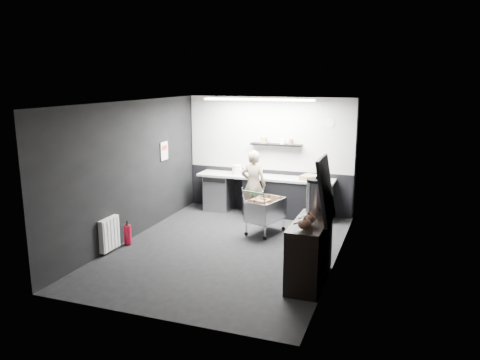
% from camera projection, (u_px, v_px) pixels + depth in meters
% --- Properties ---
extents(floor, '(5.50, 5.50, 0.00)m').
position_uv_depth(floor, '(227.00, 248.00, 8.74)').
color(floor, black).
rests_on(floor, ground).
extents(ceiling, '(5.50, 5.50, 0.00)m').
position_uv_depth(ceiling, '(226.00, 102.00, 8.17)').
color(ceiling, silver).
rests_on(ceiling, wall_back).
extents(wall_back, '(5.50, 0.00, 5.50)m').
position_uv_depth(wall_back, '(269.00, 155.00, 10.98)').
color(wall_back, black).
rests_on(wall_back, floor).
extents(wall_front, '(5.50, 0.00, 5.50)m').
position_uv_depth(wall_front, '(148.00, 221.00, 5.93)').
color(wall_front, black).
rests_on(wall_front, floor).
extents(wall_left, '(0.00, 5.50, 5.50)m').
position_uv_depth(wall_left, '(131.00, 171.00, 9.12)').
color(wall_left, black).
rests_on(wall_left, floor).
extents(wall_right, '(0.00, 5.50, 5.50)m').
position_uv_depth(wall_right, '(338.00, 186.00, 7.79)').
color(wall_right, black).
rests_on(wall_right, floor).
extents(kitchen_wall_panel, '(3.95, 0.02, 1.70)m').
position_uv_depth(kitchen_wall_panel, '(269.00, 134.00, 10.86)').
color(kitchen_wall_panel, beige).
rests_on(kitchen_wall_panel, wall_back).
extents(dado_panel, '(3.95, 0.02, 1.00)m').
position_uv_depth(dado_panel, '(268.00, 190.00, 11.15)').
color(dado_panel, black).
rests_on(dado_panel, wall_back).
extents(floating_shelf, '(1.20, 0.22, 0.04)m').
position_uv_depth(floating_shelf, '(276.00, 145.00, 10.74)').
color(floating_shelf, black).
rests_on(floating_shelf, wall_back).
extents(wall_clock, '(0.20, 0.03, 0.20)m').
position_uv_depth(wall_clock, '(330.00, 123.00, 10.32)').
color(wall_clock, white).
rests_on(wall_clock, wall_back).
extents(poster, '(0.02, 0.30, 0.40)m').
position_uv_depth(poster, '(164.00, 151.00, 10.26)').
color(poster, white).
rests_on(poster, wall_left).
extents(poster_red_band, '(0.02, 0.22, 0.10)m').
position_uv_depth(poster_red_band, '(164.00, 148.00, 10.24)').
color(poster_red_band, red).
rests_on(poster_red_band, poster).
extents(radiator, '(0.10, 0.50, 0.60)m').
position_uv_depth(radiator, '(109.00, 234.00, 8.48)').
color(radiator, white).
rests_on(radiator, wall_left).
extents(ceiling_strip, '(2.40, 0.20, 0.04)m').
position_uv_depth(ceiling_strip, '(258.00, 100.00, 9.87)').
color(ceiling_strip, white).
rests_on(ceiling_strip, ceiling).
extents(prep_counter, '(3.20, 0.61, 0.90)m').
position_uv_depth(prep_counter, '(270.00, 195.00, 10.83)').
color(prep_counter, black).
rests_on(prep_counter, floor).
extents(person, '(0.60, 0.41, 1.56)m').
position_uv_depth(person, '(253.00, 185.00, 10.43)').
color(person, beige).
rests_on(person, floor).
extents(shopping_cart, '(0.74, 1.02, 0.97)m').
position_uv_depth(shopping_cart, '(265.00, 211.00, 9.52)').
color(shopping_cart, silver).
rests_on(shopping_cart, floor).
extents(sideboard, '(0.56, 1.32, 1.97)m').
position_uv_depth(sideboard, '(311.00, 243.00, 7.21)').
color(sideboard, black).
rests_on(sideboard, floor).
extents(fire_extinguisher, '(0.14, 0.14, 0.45)m').
position_uv_depth(fire_extinguisher, '(128.00, 234.00, 8.89)').
color(fire_extinguisher, '#A90B23').
rests_on(fire_extinguisher, floor).
extents(cardboard_box, '(0.61, 0.52, 0.10)m').
position_uv_depth(cardboard_box, '(313.00, 178.00, 10.34)').
color(cardboard_box, olive).
rests_on(cardboard_box, prep_counter).
extents(pink_tub, '(0.22, 0.22, 0.22)m').
position_uv_depth(pink_tub, '(237.00, 170.00, 10.98)').
color(pink_tub, '#F5D4D5').
rests_on(pink_tub, prep_counter).
extents(white_container, '(0.18, 0.15, 0.14)m').
position_uv_depth(white_container, '(239.00, 172.00, 10.92)').
color(white_container, white).
rests_on(white_container, prep_counter).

